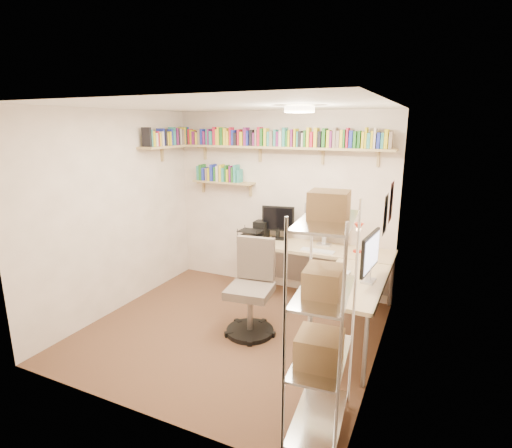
{
  "coord_description": "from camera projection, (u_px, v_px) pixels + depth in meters",
  "views": [
    {
      "loc": [
        2.02,
        -3.66,
        2.31
      ],
      "look_at": [
        0.07,
        0.55,
        1.16
      ],
      "focal_mm": 28.0,
      "sensor_mm": 36.0,
      "label": 1
    }
  ],
  "objects": [
    {
      "name": "room_shell",
      "position": [
        229.0,
        199.0,
        4.23
      ],
      "size": [
        3.24,
        3.04,
        2.52
      ],
      "color": "#C2B09E",
      "rests_on": "ground"
    },
    {
      "name": "corner_desk",
      "position": [
        315.0,
        254.0,
        4.99
      ],
      "size": [
        2.01,
        1.96,
        1.31
      ],
      "color": "tan",
      "rests_on": "ground"
    },
    {
      "name": "wire_rack",
      "position": [
        323.0,
        305.0,
        2.79
      ],
      "size": [
        0.44,
        0.8,
        1.88
      ],
      "rotation": [
        0.0,
        0.0,
        0.09
      ],
      "color": "silver",
      "rests_on": "ground"
    },
    {
      "name": "office_chair",
      "position": [
        252.0,
        294.0,
        4.5
      ],
      "size": [
        0.57,
        0.58,
        1.08
      ],
      "rotation": [
        0.0,
        0.0,
        0.12
      ],
      "color": "black",
      "rests_on": "ground"
    },
    {
      "name": "ground",
      "position": [
        231.0,
        331.0,
        4.6
      ],
      "size": [
        3.2,
        3.2,
        0.0
      ],
      "primitive_type": "plane",
      "color": "#4C3620",
      "rests_on": "ground"
    },
    {
      "name": "wall_shelves",
      "position": [
        247.0,
        146.0,
        5.43
      ],
      "size": [
        3.12,
        1.09,
        0.8
      ],
      "color": "tan",
      "rests_on": "ground"
    }
  ]
}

